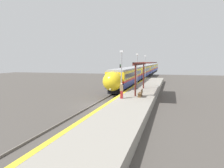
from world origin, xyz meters
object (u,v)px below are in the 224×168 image
Objects in this scene: person_waiting at (122,90)px; lamppost_far at (145,66)px; platform_bench at (141,93)px; lamppost_mid at (137,68)px; railway_signal at (120,73)px; train at (145,70)px; lamppost_near at (121,71)px.

person_waiting is 23.09m from lamppost_far.
lamppost_far is at bearing 95.39° from platform_bench.
lamppost_mid is at bearing 101.45° from platform_bench.
lamppost_mid is (-0.09, 11.63, 2.16)m from person_waiting.
railway_signal is 5.99m from lamppost_far.
platform_bench is at bearing 41.86° from person_waiting.
lamppost_mid and lamppost_far have the same top height.
train is 14.70× the size of lamppost_near.
person_waiting is at bearing -89.55° from lamppost_mid.
lamppost_near reaches higher than platform_bench.
train is 50.94× the size of platform_bench.
train reaches higher than platform_bench.
lamppost_far is (-0.09, 22.98, 2.16)m from person_waiting.
railway_signal is (-2.13, -24.14, 0.51)m from train.
platform_bench is 2.61m from person_waiting.
platform_bench is (4.44, -41.74, -0.82)m from train.
railway_signal is 9.03m from lamppost_mid.
train is at bearing 94.37° from lamppost_mid.
railway_signal is at bearing 103.47° from lamppost_near.
platform_bench is at bearing 35.79° from lamppost_near.
train is 24.24m from railway_signal.
train is 43.53m from person_waiting.
lamppost_far is at bearing 90.00° from lamppost_near.
lamppost_mid is at bearing -90.00° from lamppost_far.
lamppost_mid is (0.00, 11.36, 0.00)m from lamppost_near.
lamppost_near is (-0.09, 0.27, 2.16)m from person_waiting.
lamppost_mid reaches higher than platform_bench.
lamppost_mid is at bearing -59.31° from railway_signal.
lamppost_far is at bearing 90.23° from person_waiting.
lamppost_near is at bearing -144.21° from platform_bench.
lamppost_near reaches higher than person_waiting.
train reaches higher than person_waiting.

